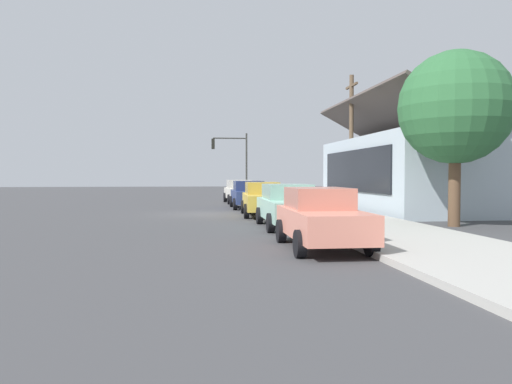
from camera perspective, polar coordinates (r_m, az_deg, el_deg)
ground_plane at (r=24.67m, az=-5.86°, el=-2.54°), size 120.00×120.00×0.00m
sidewalk_curb at (r=25.43m, az=6.86°, el=-2.23°), size 60.00×4.20×0.16m
car_ivory at (r=34.35m, az=-1.90°, el=0.09°), size 4.65×2.07×1.59m
car_navy at (r=28.81m, az=-0.81°, el=-0.26°), size 4.48×2.10×1.59m
car_mustard at (r=23.57m, az=0.77°, el=-0.75°), size 4.98×2.14×1.59m
car_seafoam at (r=18.26m, az=3.78°, el=-1.54°), size 4.90×2.10×1.59m
car_coral at (r=13.13m, az=7.52°, el=-2.93°), size 4.33×2.00×1.59m
storefront_building at (r=28.68m, az=18.76°, el=2.23°), size 13.28×8.23×6.18m
shade_tree at (r=20.11m, az=21.99°, el=8.95°), size 4.21×4.21×6.56m
traffic_light_main at (r=38.68m, az=-2.67°, el=4.27°), size 0.37×2.79×5.20m
utility_pole_wooden at (r=28.29m, az=10.91°, el=5.97°), size 1.80×0.24×7.50m
fire_hydrant_red at (r=27.02m, az=2.96°, el=-1.08°), size 0.22×0.22×0.71m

